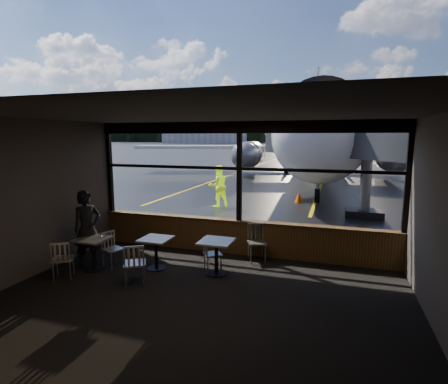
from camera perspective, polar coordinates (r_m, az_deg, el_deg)
The scene contains 30 objects.
ground_plane at distance 128.77m, azimuth 16.91°, elevation 7.13°, with size 520.00×520.00×0.00m, color black.
carpet_floor at distance 6.92m, azimuth -4.52°, elevation -17.63°, with size 8.00×6.00×0.01m, color black.
ceiling at distance 6.21m, azimuth -4.93°, elevation 12.59°, with size 8.00×6.00×0.04m, color #38332D.
wall_left at distance 8.67m, azimuth -29.94°, elevation -1.23°, with size 0.04×6.00×3.50m, color #443C37.
wall_back at distance 3.86m, azimuth -22.45°, elevation -12.23°, with size 8.00×0.04×3.50m, color #443C37.
window_sill at distance 9.41m, azimuth 2.45°, elevation -7.44°, with size 8.00×0.28×0.90m, color #4C3017.
window_header at distance 9.04m, azimuth 2.57°, elevation 10.49°, with size 8.00×0.18×0.30m, color black.
mullion_left at distance 10.81m, azimuth -18.15°, elevation 3.69°, with size 0.12×0.12×2.60m, color black.
mullion_centre at distance 9.08m, azimuth 2.52°, elevation 3.22°, with size 0.12×0.12×2.60m, color black.
mullion_right at distance 8.90m, azimuth 27.88°, elevation 2.08°, with size 0.12×0.12×2.60m, color black.
window_transom at distance 9.07m, azimuth 2.53°, elevation 3.85°, with size 8.00×0.10×0.08m, color black.
airliner at distance 30.16m, azimuth 15.13°, elevation 13.85°, with size 31.99×38.39×11.73m, color silver, non-canonical shape.
jet_bridge at distance 14.29m, azimuth 22.76°, elevation 4.75°, with size 8.39×10.25×4.47m, color #2A2A2D, non-canonical shape.
cafe_table_near at distance 8.05m, azimuth -1.25°, elevation -10.66°, with size 0.73×0.73×0.80m, color #A59E98, non-canonical shape.
cafe_table_mid at distance 8.55m, azimuth -11.01°, elevation -9.83°, with size 0.68×0.68×0.75m, color gray, non-canonical shape.
cafe_table_left at distance 8.87m, azimuth -20.50°, elevation -9.48°, with size 0.71×0.71×0.78m, color gray, non-canonical shape.
chair_near_w at distance 8.25m, azimuth -1.86°, elevation -10.16°, with size 0.44×0.44×0.81m, color #BAB5A8, non-canonical shape.
chair_near_n at distance 8.90m, azimuth 5.38°, elevation -8.28°, with size 0.52×0.52×0.95m, color #B1AB9F, non-canonical shape.
chair_mid_s at distance 7.74m, azimuth -14.34°, elevation -11.29°, with size 0.50×0.50×0.92m, color #BAB5A8, non-canonical shape.
chair_mid_w at distance 8.90m, azimuth -17.68°, elevation -8.96°, with size 0.47×0.47×0.86m, color beige, non-canonical shape.
chair_left_s at distance 8.61m, azimuth -24.80°, elevation -9.93°, with size 0.48×0.48×0.88m, color #B5B1A4, non-canonical shape.
passenger at distance 9.06m, azimuth -21.41°, elevation -5.60°, with size 0.68×0.44×1.85m, color black.
ground_crew at distance 15.66m, azimuth -0.96°, elevation 0.95°, with size 0.91×0.71×1.87m, color #BFF219.
cone_nose at distance 17.14m, azimuth 12.13°, elevation -0.79°, with size 0.39×0.39×0.55m, color orange.
hangar_left at distance 202.14m, azimuth -3.19°, elevation 9.55°, with size 45.00×18.00×11.00m, color silver, non-canonical shape.
hangar_mid at distance 193.74m, azimuth 17.35°, elevation 9.05°, with size 38.00×15.00×10.00m, color silver, non-canonical shape.
fuel_tank_a at distance 193.45m, azimuth 8.30°, elevation 8.76°, with size 8.00×8.00×6.00m, color silver.
fuel_tank_b at distance 192.02m, azimuth 11.27°, elevation 8.69°, with size 8.00×8.00×6.00m, color silver.
fuel_tank_c at distance 191.12m, azimuth 14.29°, elevation 8.59°, with size 8.00×8.00×6.00m, color silver.
treeline at distance 218.75m, azimuth 17.45°, elevation 9.24°, with size 360.00×3.00×12.00m, color black.
Camera 1 is at (2.39, -8.71, 3.10)m, focal length 28.00 mm.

